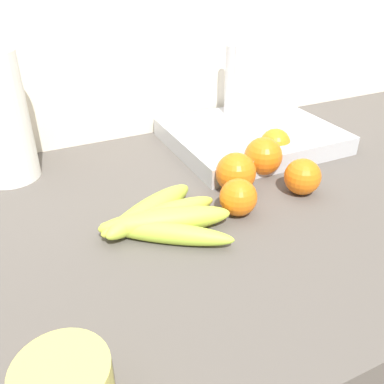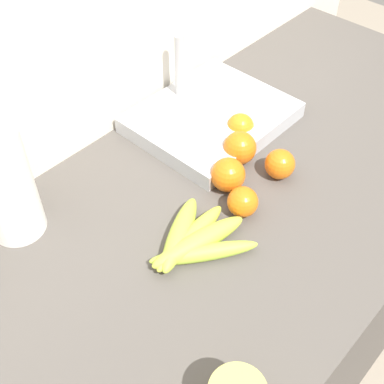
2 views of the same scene
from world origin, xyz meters
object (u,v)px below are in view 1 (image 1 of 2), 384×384
Objects in this scene: orange_center at (275,144)px; sink_basin at (250,135)px; banana_bunch at (160,219)px; orange_far_right at (263,156)px; orange_back_left at (238,197)px; orange_front at (236,173)px; orange_right at (302,177)px.

sink_basin reaches higher than orange_center.
orange_far_right reaches higher than banana_bunch.
banana_bunch is 2.85× the size of orange_far_right.
orange_back_left reaches higher than banana_bunch.
orange_right is at bearing -29.46° from orange_front.
orange_center is (0.33, 0.15, 0.01)m from banana_bunch.
orange_right reaches higher than banana_bunch.
orange_center is 0.16m from orange_right.
orange_far_right reaches higher than orange_center.
sink_basin is at bearing 50.48° from orange_front.
orange_front is 1.16× the size of orange_back_left.
orange_right is 0.15m from orange_back_left.
orange_far_right is 1.01× the size of orange_front.
banana_bunch is 0.36m from orange_center.
orange_far_right reaches higher than orange_right.
orange_front is (-0.11, 0.06, 0.00)m from orange_right.
sink_basin is at bearing 81.19° from orange_right.
orange_front is at bearing 150.54° from orange_right.
orange_center is 0.09m from sink_basin.
banana_bunch is 0.29m from orange_right.
orange_right is 0.90× the size of orange_front.
sink_basin is (-0.01, 0.09, -0.01)m from orange_center.
banana_bunch is 0.60× the size of sink_basin.
orange_front is (0.18, 0.06, 0.02)m from banana_bunch.
orange_back_left is at bearing -126.42° from sink_basin.
sink_basin is (0.04, 0.24, -0.01)m from orange_right.
sink_basin is (0.15, 0.18, -0.02)m from orange_front.
orange_center is at bearing -85.27° from sink_basin.
orange_back_left is (-0.19, -0.16, -0.00)m from orange_center.
sink_basin is at bearing 53.58° from orange_back_left.
banana_bunch is 3.31× the size of orange_center.
orange_far_right is 0.16m from orange_back_left.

